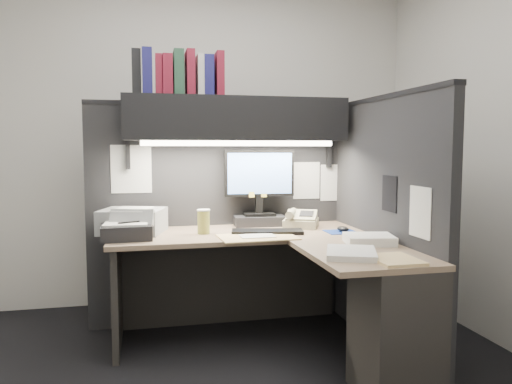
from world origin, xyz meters
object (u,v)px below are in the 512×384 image
telephone (301,221)px  notebook_stack (126,232)px  coffee_cup (204,222)px  monitor (259,196)px  printer (133,221)px  keyboard (267,232)px  desk (310,294)px  overhead_shelf (236,119)px

telephone → notebook_stack: size_ratio=0.80×
coffee_cup → notebook_stack: coffee_cup is taller
monitor → printer: size_ratio=1.39×
telephone → keyboard: bearing=-121.2°
notebook_stack → keyboard: bearing=0.5°
desk → keyboard: keyboard is taller
telephone → overhead_shelf: bearing=-165.9°
desk → overhead_shelf: (-0.30, 0.75, 1.06)m
desk → keyboard: size_ratio=3.59×
telephone → printer: size_ratio=0.61×
printer → monitor: bearing=24.7°
keyboard → telephone: size_ratio=1.94×
desk → telephone: telephone is taller
overhead_shelf → printer: bearing=-175.3°
keyboard → notebook_stack: notebook_stack is taller
overhead_shelf → coffee_cup: size_ratio=10.15×
telephone → coffee_cup: 0.73m
monitor → telephone: 0.36m
overhead_shelf → coffee_cup: bearing=-141.3°
keyboard → monitor: bearing=96.9°
monitor → keyboard: 0.41m
monitor → coffee_cup: 0.54m
telephone → notebook_stack: telephone is taller
telephone → coffee_cup: bearing=-145.5°
printer → notebook_stack: bearing=-81.9°
overhead_shelf → telephone: size_ratio=6.34×
overhead_shelf → monitor: (0.18, 0.07, -0.55)m
monitor → coffee_cup: size_ratio=3.62×
telephone → monitor: bearing=175.3°
coffee_cup → telephone: bearing=9.4°
overhead_shelf → notebook_stack: size_ratio=5.07×
overhead_shelf → monitor: overhead_shelf is taller
coffee_cup → monitor: bearing=31.7°
keyboard → printer: bearing=176.7°
monitor → coffee_cup: bearing=-144.5°
desk → keyboard: 0.57m
desk → overhead_shelf: bearing=111.8°
desk → overhead_shelf: 1.33m
overhead_shelf → notebook_stack: (-0.75, -0.30, -0.72)m
overhead_shelf → telephone: overhead_shelf is taller
printer → keyboard: bearing=2.0°
desk → monitor: 0.97m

